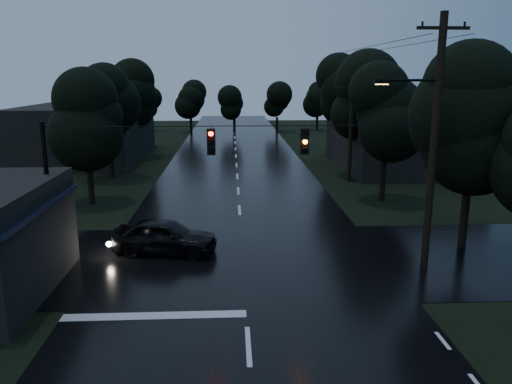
{
  "coord_description": "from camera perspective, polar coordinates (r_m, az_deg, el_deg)",
  "views": [
    {
      "loc": [
        -0.43,
        -8.06,
        7.67
      ],
      "look_at": [
        0.63,
        13.22,
        2.69
      ],
      "focal_mm": 35.0,
      "sensor_mm": 36.0,
      "label": 1
    }
  ],
  "objects": [
    {
      "name": "building_far_right",
      "position": [
        44.8,
        16.05,
        5.64
      ],
      "size": [
        10.0,
        14.0,
        4.4
      ],
      "primitive_type": "cube",
      "color": "black",
      "rests_on": "ground"
    },
    {
      "name": "tree_corner_near",
      "position": [
        23.56,
        23.68,
        7.99
      ],
      "size": [
        4.48,
        4.48,
        9.44
      ],
      "color": "black",
      "rests_on": "ground"
    },
    {
      "name": "tree_left_c",
      "position": [
        49.08,
        -14.59,
        10.79
      ],
      "size": [
        4.48,
        4.48,
        9.44
      ],
      "color": "black",
      "rests_on": "ground"
    },
    {
      "name": "span_signals",
      "position": [
        19.23,
        0.11,
        5.92
      ],
      "size": [
        15.0,
        0.37,
        1.12
      ],
      "color": "black",
      "rests_on": "ground"
    },
    {
      "name": "tree_right_a",
      "position": [
        31.57,
        14.72,
        9.01
      ],
      "size": [
        4.2,
        4.2,
        8.85
      ],
      "color": "black",
      "rests_on": "ground"
    },
    {
      "name": "anchor_pole_left",
      "position": [
        20.86,
        -22.58,
        -0.8
      ],
      "size": [
        0.18,
        0.18,
        6.0
      ],
      "primitive_type": "cylinder",
      "color": "black",
      "rests_on": "ground"
    },
    {
      "name": "tree_right_c",
      "position": [
        49.24,
        9.82,
        11.46
      ],
      "size": [
        4.76,
        4.76,
        10.03
      ],
      "color": "black",
      "rests_on": "ground"
    },
    {
      "name": "cross_street",
      "position": [
        21.48,
        -1.53,
        -7.76
      ],
      "size": [
        60.0,
        9.0,
        0.02
      ],
      "primitive_type": "cube",
      "color": "black",
      "rests_on": "ground"
    },
    {
      "name": "tree_left_a",
      "position": [
        31.36,
        -18.89,
        8.03
      ],
      "size": [
        3.92,
        3.92,
        8.26
      ],
      "color": "black",
      "rests_on": "ground"
    },
    {
      "name": "main_road",
      "position": [
        38.83,
        -2.15,
        1.76
      ],
      "size": [
        12.0,
        120.0,
        0.02
      ],
      "primitive_type": "cube",
      "color": "black",
      "rests_on": "ground"
    },
    {
      "name": "car",
      "position": [
        22.38,
        -10.39,
        -4.99
      ],
      "size": [
        4.82,
        2.59,
        1.56
      ],
      "primitive_type": "imported",
      "rotation": [
        0.0,
        0.0,
        1.4
      ],
      "color": "black",
      "rests_on": "ground"
    },
    {
      "name": "building_far_left",
      "position": [
        50.21,
        -18.63,
        6.57
      ],
      "size": [
        10.0,
        16.0,
        5.0
      ],
      "primitive_type": "cube",
      "color": "black",
      "rests_on": "ground"
    },
    {
      "name": "tree_right_b",
      "position": [
        39.4,
        12.11,
        10.44
      ],
      "size": [
        4.48,
        4.48,
        9.44
      ],
      "color": "black",
      "rests_on": "ground"
    },
    {
      "name": "tree_left_b",
      "position": [
        39.21,
        -16.61,
        9.63
      ],
      "size": [
        4.2,
        4.2,
        8.85
      ],
      "color": "black",
      "rests_on": "ground"
    },
    {
      "name": "utility_pole_far",
      "position": [
        37.3,
        10.79,
        7.1
      ],
      "size": [
        2.0,
        0.3,
        7.5
      ],
      "color": "black",
      "rests_on": "ground"
    },
    {
      "name": "utility_pole_main",
      "position": [
        20.75,
        19.47,
        5.74
      ],
      "size": [
        3.5,
        0.3,
        10.0
      ],
      "color": "black",
      "rests_on": "ground"
    }
  ]
}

